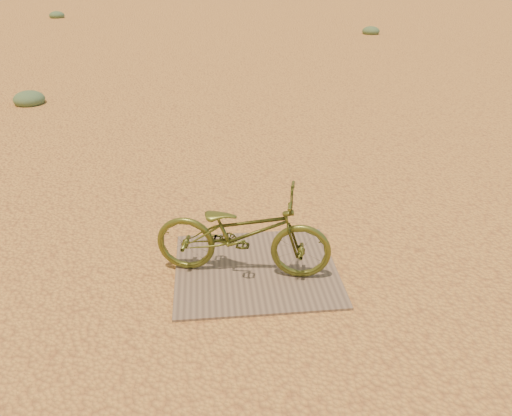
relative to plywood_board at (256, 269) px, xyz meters
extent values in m
plane|color=gold|center=(0.57, 0.51, -0.01)|extent=(120.00, 120.00, 0.00)
cube|color=brown|center=(0.00, 0.00, 0.00)|extent=(1.37, 1.22, 0.02)
imported|color=#4C521C|center=(-0.11, -0.04, 0.39)|extent=(1.52, 0.82, 0.76)
ellipsoid|color=#5B734F|center=(-3.48, 5.57, -0.01)|extent=(0.54, 0.54, 0.30)
ellipsoid|color=#5B734F|center=(5.07, 12.95, -0.01)|extent=(0.56, 0.56, 0.31)
ellipsoid|color=#5B734F|center=(-6.11, 18.35, -0.01)|extent=(0.59, 0.59, 0.32)
camera|label=1|loc=(-0.36, -3.53, 2.44)|focal=35.00mm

